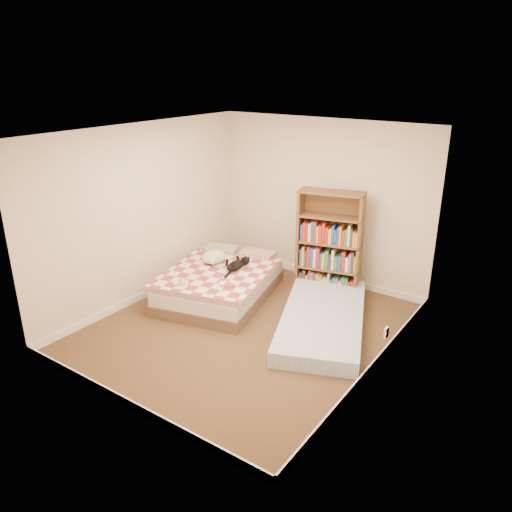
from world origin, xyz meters
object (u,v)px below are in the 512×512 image
Objects in this scene: bed at (222,282)px; bookshelf at (329,256)px; floor_mattress at (323,319)px; white_dog at (214,257)px; black_cat at (237,264)px.

bed is 1.63m from bookshelf.
floor_mattress is 1.90m from white_dog.
bookshelf reaches higher than white_dog.
black_cat is 0.41m from white_dog.
bookshelf reaches higher than floor_mattress.
bed is 5.21× the size of white_dog.
black_cat is at bearing 155.75° from floor_mattress.
white_dog reaches higher than black_cat.
black_cat is (0.20, 0.11, 0.29)m from bed.
bookshelf is 1.37m from black_cat.
bed is 0.95× the size of floor_mattress.
bed is at bearing -141.81° from black_cat.
bed is at bearing -151.55° from bookshelf.
floor_mattress is at bearing -79.37° from bookshelf.
bookshelf is 3.75× the size of white_dog.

